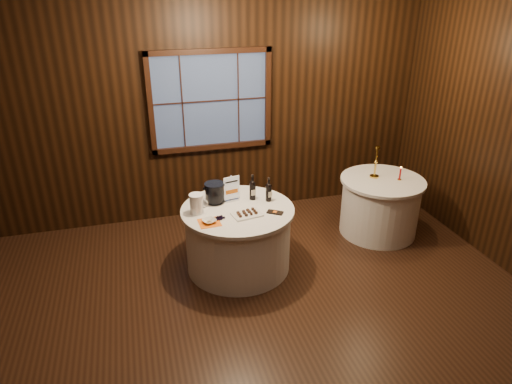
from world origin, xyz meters
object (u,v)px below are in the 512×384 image
object	(u,v)px
chocolate_plate	(247,214)
chocolate_box	(275,212)
side_table	(380,206)
main_table	(238,238)
glass_pitcher	(197,204)
cracker_bowl	(209,221)
ice_bucket	(215,193)
red_candle	(400,175)
port_bottle_left	(253,189)
port_bottle_right	(269,191)
grape_bunch	(220,218)
brass_candlestick	(375,166)
sign_stand	(231,192)

from	to	relation	value
chocolate_plate	chocolate_box	size ratio (longest dim) A/B	2.00
side_table	main_table	bearing A→B (deg)	-171.47
chocolate_plate	glass_pitcher	xyz separation A→B (m)	(-0.52, 0.20, 0.10)
glass_pitcher	cracker_bowl	xyz separation A→B (m)	(0.09, -0.26, -0.09)
ice_bucket	chocolate_plate	bearing A→B (deg)	-55.61
glass_pitcher	red_candle	size ratio (longest dim) A/B	1.20
side_table	port_bottle_left	bearing A→B (deg)	-176.31
port_bottle_right	glass_pitcher	distance (m)	0.85
grape_bunch	brass_candlestick	distance (m)	2.25
side_table	glass_pitcher	xyz separation A→B (m)	(-2.45, -0.29, 0.50)
chocolate_box	grape_bunch	bearing A→B (deg)	-146.16
chocolate_box	port_bottle_right	bearing A→B (deg)	121.18
main_table	sign_stand	world-z (taller)	sign_stand
side_table	ice_bucket	distance (m)	2.27
chocolate_box	glass_pitcher	bearing A→B (deg)	-160.54
port_bottle_left	brass_candlestick	world-z (taller)	brass_candlestick
chocolate_plate	cracker_bowl	size ratio (longest dim) A/B	2.48
chocolate_box	glass_pitcher	size ratio (longest dim) A/B	0.78
chocolate_plate	brass_candlestick	size ratio (longest dim) A/B	0.82
chocolate_box	glass_pitcher	xyz separation A→B (m)	(-0.83, 0.23, 0.11)
brass_candlestick	red_candle	bearing A→B (deg)	-33.05
glass_pitcher	red_candle	bearing A→B (deg)	22.96
sign_stand	port_bottle_left	size ratio (longest dim) A/B	1.02
grape_bunch	chocolate_box	bearing A→B (deg)	-1.25
chocolate_box	cracker_bowl	world-z (taller)	cracker_bowl
sign_stand	chocolate_plate	bearing A→B (deg)	-90.48
grape_bunch	cracker_bowl	distance (m)	0.13
port_bottle_right	chocolate_plate	size ratio (longest dim) A/B	0.83
chocolate_plate	grape_bunch	distance (m)	0.30
port_bottle_right	main_table	bearing A→B (deg)	176.57
side_table	brass_candlestick	xyz separation A→B (m)	(-0.08, 0.10, 0.53)
main_table	grape_bunch	bearing A→B (deg)	-139.79
port_bottle_left	grape_bunch	bearing A→B (deg)	-141.80
main_table	red_candle	xyz separation A→B (m)	(2.19, 0.22, 0.46)
port_bottle_right	red_candle	distance (m)	1.80
port_bottle_left	port_bottle_right	bearing A→B (deg)	-29.97
chocolate_box	side_table	bearing A→B (deg)	52.74
side_table	brass_candlestick	world-z (taller)	brass_candlestick
sign_stand	glass_pitcher	xyz separation A→B (m)	(-0.43, -0.20, 0.01)
cracker_bowl	red_candle	xyz separation A→B (m)	(2.55, 0.47, 0.05)
main_table	chocolate_box	distance (m)	0.58
side_table	chocolate_plate	xyz separation A→B (m)	(-1.94, -0.49, 0.40)
red_candle	chocolate_plate	bearing A→B (deg)	-169.09
grape_bunch	brass_candlestick	size ratio (longest dim) A/B	0.40
port_bottle_left	red_candle	distance (m)	1.96
chocolate_box	brass_candlestick	distance (m)	1.68
chocolate_plate	grape_bunch	bearing A→B (deg)	-176.55
ice_bucket	chocolate_box	size ratio (longest dim) A/B	1.37
port_bottle_right	grape_bunch	bearing A→B (deg)	-171.76
port_bottle_right	port_bottle_left	bearing A→B (deg)	134.66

